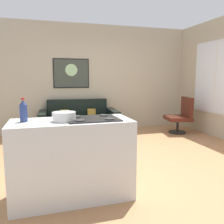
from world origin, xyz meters
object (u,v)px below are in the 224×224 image
Objects in this scene: armchair at (181,116)px; wall_painting at (71,73)px; coffee_table at (86,130)px; couch at (79,124)px; mixing_bowl at (64,117)px; soda_bottle at (23,111)px.

wall_painting is (-2.66, 0.97, 1.08)m from armchair.
wall_painting reaches higher than coffee_table.
wall_painting is at bearing 101.17° from couch.
armchair is (2.56, -0.47, 0.15)m from couch.
mixing_bowl is 0.29× the size of wall_painting.
coffee_table is at bearing -91.34° from couch.
armchair is 3.53× the size of mixing_bowl.
couch is at bearing 78.79° from mixing_bowl.
coffee_table is 0.97× the size of armchair.
armchair is at bearing -10.39° from couch.
wall_painting is at bearing 92.41° from coffee_table.
wall_painting is (-0.10, 0.50, 1.24)m from couch.
wall_painting is (0.94, 3.45, 0.48)m from soda_bottle.
mixing_bowl is 3.62m from wall_painting.
armchair is 3.03m from wall_painting.
soda_bottle is (-1.03, -2.95, 0.76)m from couch.
armchair is 3.48× the size of soda_bottle.
armchair is at bearing 15.46° from coffee_table.
mixing_bowl is (-0.60, -3.04, 0.69)m from couch.
armchair is 4.11m from mixing_bowl.
soda_bottle reaches higher than couch.
mixing_bowl is (-0.58, -1.86, 0.58)m from coffee_table.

